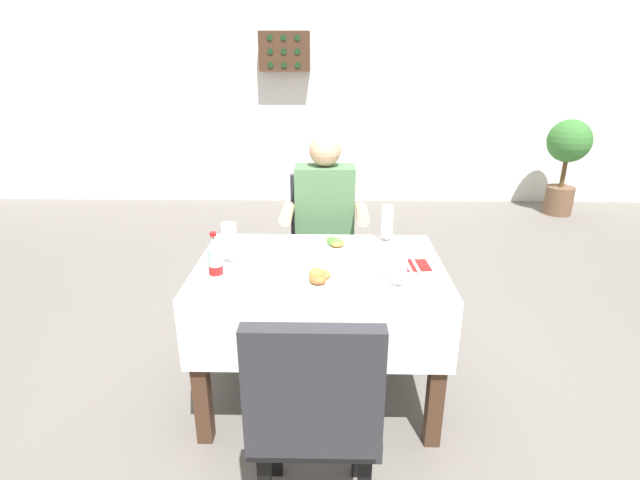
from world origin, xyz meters
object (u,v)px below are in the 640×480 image
object	(u,v)px
main_dining_table	(320,296)
napkin_cutlery_set	(411,265)
beer_glass_left	(230,242)
cola_bottle_primary	(215,263)
plate_far_diner	(334,246)
wall_bottle_rack	(285,52)
beer_glass_right	(399,263)
beer_glass_middle	(387,224)
seated_diner_far	(325,226)
chair_near_camera_side	(315,410)
plate_near_camera	(321,278)
potted_plant_corner	(567,155)
chair_far_diner_seat	(322,243)

from	to	relation	value
main_dining_table	napkin_cutlery_set	bearing A→B (deg)	-3.74
beer_glass_left	cola_bottle_primary	world-z (taller)	cola_bottle_primary
plate_far_diner	napkin_cutlery_set	size ratio (longest dim) A/B	1.14
cola_bottle_primary	wall_bottle_rack	bearing A→B (deg)	90.43
plate_far_diner	napkin_cutlery_set	xyz separation A→B (m)	(0.36, -0.21, -0.01)
beer_glass_left	beer_glass_right	xyz separation A→B (m)	(0.76, -0.25, 0.01)
beer_glass_middle	cola_bottle_primary	bearing A→B (deg)	-144.76
plate_far_diner	beer_glass_right	distance (m)	0.52
beer_glass_middle	cola_bottle_primary	world-z (taller)	cola_bottle_primary
seated_diner_far	beer_glass_left	distance (m)	0.83
chair_near_camera_side	plate_near_camera	world-z (taller)	chair_near_camera_side
beer_glass_right	cola_bottle_primary	size ratio (longest dim) A/B	0.88
potted_plant_corner	cola_bottle_primary	bearing A→B (deg)	-131.52
chair_near_camera_side	plate_far_diner	size ratio (longest dim) A/B	4.40
plate_far_diner	beer_glass_right	xyz separation A→B (m)	(0.27, -0.43, 0.09)
beer_glass_right	wall_bottle_rack	distance (m)	4.06
chair_far_diner_seat	beer_glass_left	world-z (taller)	chair_far_diner_seat
chair_near_camera_side	potted_plant_corner	xyz separation A→B (m)	(2.67, 4.03, 0.12)
napkin_cutlery_set	beer_glass_right	bearing A→B (deg)	-112.54
cola_bottle_primary	wall_bottle_rack	world-z (taller)	wall_bottle_rack
potted_plant_corner	beer_glass_right	bearing A→B (deg)	-123.68
cola_bottle_primary	chair_far_diner_seat	bearing A→B (deg)	67.46
chair_far_diner_seat	wall_bottle_rack	xyz separation A→B (m)	(-0.46, 2.84, 1.19)
beer_glass_left	wall_bottle_rack	bearing A→B (deg)	90.60
beer_glass_middle	potted_plant_corner	bearing A→B (deg)	51.84
plate_far_diner	main_dining_table	bearing A→B (deg)	-111.29
beer_glass_middle	potted_plant_corner	xyz separation A→B (m)	(2.32, 2.95, -0.18)
plate_far_diner	beer_glass_right	size ratio (longest dim) A/B	1.02
main_dining_table	beer_glass_middle	xyz separation A→B (m)	(0.35, 0.30, 0.28)
cola_bottle_primary	potted_plant_corner	world-z (taller)	potted_plant_corner
chair_far_diner_seat	beer_glass_left	distance (m)	0.95
beer_glass_right	napkin_cutlery_set	world-z (taller)	beer_glass_right
plate_near_camera	wall_bottle_rack	world-z (taller)	wall_bottle_rack
main_dining_table	beer_glass_middle	world-z (taller)	beer_glass_middle
cola_bottle_primary	beer_glass_right	bearing A→B (deg)	0.71
main_dining_table	beer_glass_left	bearing A→B (deg)	-179.70
plate_far_diner	seated_diner_far	bearing A→B (deg)	96.37
seated_diner_far	beer_glass_middle	bearing A→B (deg)	-49.10
main_dining_table	plate_far_diner	xyz separation A→B (m)	(0.07, 0.19, 0.20)
beer_glass_right	wall_bottle_rack	xyz separation A→B (m)	(-0.80, 3.88, 0.88)
chair_near_camera_side	potted_plant_corner	size ratio (longest dim) A/B	0.91
cola_bottle_primary	wall_bottle_rack	xyz separation A→B (m)	(-0.03, 3.89, 0.88)
potted_plant_corner	chair_near_camera_side	bearing A→B (deg)	-123.47
potted_plant_corner	main_dining_table	bearing A→B (deg)	-129.42
main_dining_table	beer_glass_middle	distance (m)	0.54
chair_far_diner_seat	beer_glass_left	xyz separation A→B (m)	(-0.42, -0.79, 0.31)
beer_glass_right	beer_glass_middle	bearing A→B (deg)	88.92
beer_glass_right	plate_near_camera	bearing A→B (deg)	174.37
plate_far_diner	napkin_cutlery_set	bearing A→B (deg)	-30.85
chair_near_camera_side	cola_bottle_primary	bearing A→B (deg)	129.31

